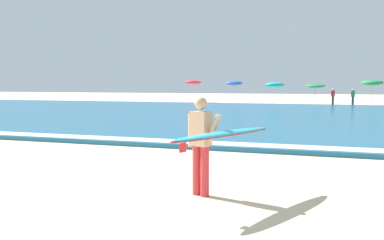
{
  "coord_description": "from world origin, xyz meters",
  "views": [
    {
      "loc": [
        5.03,
        -7.14,
        1.95
      ],
      "look_at": [
        1.9,
        2.18,
        1.1
      ],
      "focal_mm": 38.78,
      "sensor_mm": 36.0,
      "label": 1
    }
  ],
  "objects": [
    {
      "name": "ground_plane",
      "position": [
        0.0,
        0.0,
        0.0
      ],
      "size": [
        160.0,
        160.0,
        0.0
      ],
      "primitive_type": "plane",
      "color": "beige"
    },
    {
      "name": "beach_umbrella_3",
      "position": [
        3.62,
        33.5,
        1.82
      ],
      "size": [
        1.78,
        1.81,
        2.08
      ],
      "color": "beige",
      "rests_on": "ground"
    },
    {
      "name": "beach_umbrella_4",
      "position": [
        8.58,
        34.21,
        2.11
      ],
      "size": [
        1.91,
        1.94,
        2.45
      ],
      "color": "beige",
      "rests_on": "ground"
    },
    {
      "name": "surf_foam",
      "position": [
        0.0,
        5.06,
        0.15
      ],
      "size": [
        120.0,
        0.84,
        0.01
      ],
      "primitive_type": "cube",
      "color": "white",
      "rests_on": "sea"
    },
    {
      "name": "beachgoer_near_row_mid",
      "position": [
        6.88,
        32.42,
        0.84
      ],
      "size": [
        0.32,
        0.2,
        1.58
      ],
      "color": "#383842",
      "rests_on": "ground"
    },
    {
      "name": "beach_umbrella_1",
      "position": [
        -4.41,
        34.55,
        2.07
      ],
      "size": [
        1.77,
        1.79,
        2.35
      ],
      "color": "beige",
      "rests_on": "ground"
    },
    {
      "name": "sea",
      "position": [
        0.0,
        18.46,
        0.07
      ],
      "size": [
        120.0,
        28.0,
        0.14
      ],
      "primitive_type": "cube",
      "color": "#1E6084",
      "rests_on": "ground"
    },
    {
      "name": "surfer_with_board",
      "position": [
        3.12,
        -0.42,
        1.03
      ],
      "size": [
        1.38,
        2.51,
        1.73
      ],
      "color": "red",
      "rests_on": "ground"
    },
    {
      "name": "beach_umbrella_0",
      "position": [
        -9.29,
        35.9,
        2.16
      ],
      "size": [
        1.8,
        1.81,
        2.42
      ],
      "color": "beige",
      "rests_on": "ground"
    },
    {
      "name": "beachgoer_near_row_left",
      "position": [
        5.2,
        33.48,
        0.84
      ],
      "size": [
        0.32,
        0.2,
        1.58
      ],
      "color": "#383842",
      "rests_on": "ground"
    },
    {
      "name": "beach_umbrella_2",
      "position": [
        -0.18,
        33.74,
        1.89
      ],
      "size": [
        1.87,
        1.89,
        2.2
      ],
      "color": "beige",
      "rests_on": "ground"
    }
  ]
}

